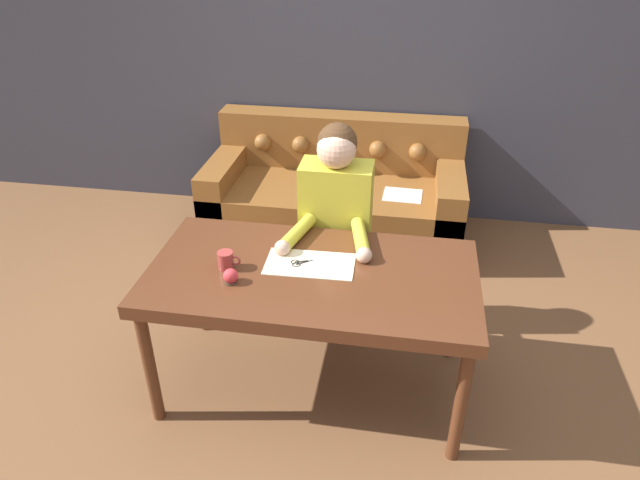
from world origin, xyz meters
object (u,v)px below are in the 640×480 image
object	(u,v)px
scissors	(304,262)
mug	(226,260)
dining_table	(312,283)
couch	(335,197)
person	(335,231)
pin_cushion	(231,277)

from	to	relation	value
scissors	mug	distance (m)	0.37
dining_table	mug	size ratio (longest dim) A/B	13.95
couch	dining_table	bearing A→B (deg)	-85.91
person	scissors	world-z (taller)	person
scissors	person	bearing A→B (deg)	79.43
dining_table	scissors	size ratio (longest dim) A/B	8.23
couch	scissors	world-z (taller)	couch
person	couch	bearing A→B (deg)	97.90
person	mug	world-z (taller)	person
couch	person	size ratio (longest dim) A/B	1.47
mug	pin_cushion	distance (m)	0.13
dining_table	pin_cushion	bearing A→B (deg)	-156.07
scissors	pin_cushion	size ratio (longest dim) A/B	2.68
mug	pin_cushion	size ratio (longest dim) A/B	1.58
pin_cushion	dining_table	bearing A→B (deg)	23.93
mug	dining_table	bearing A→B (deg)	6.25
mug	person	bearing A→B (deg)	52.97
scissors	pin_cushion	world-z (taller)	pin_cushion
person	scissors	distance (m)	0.50
person	scissors	xyz separation A→B (m)	(-0.09, -0.48, 0.09)
mug	scissors	bearing A→B (deg)	17.11
dining_table	pin_cushion	distance (m)	0.40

